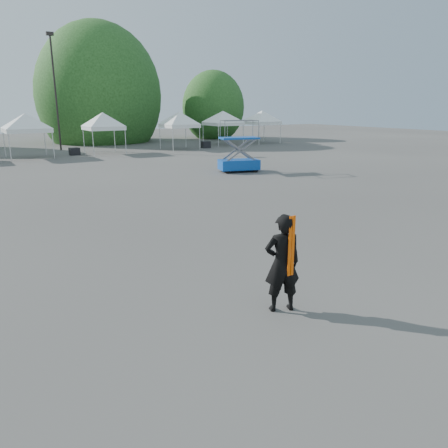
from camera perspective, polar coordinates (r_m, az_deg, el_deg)
ground at (r=11.47m, az=1.01°, el=-4.83°), size 120.00×120.00×0.00m
light_pole_east at (r=41.95m, az=-21.23°, el=16.51°), size 0.60×0.25×9.80m
tree_mid_e at (r=50.24m, az=-15.97°, el=15.81°), size 5.12×5.12×7.79m
tree_far_e at (r=53.80m, az=-1.41°, el=15.01°), size 3.84×3.84×5.84m
tent_e at (r=36.58m, az=-24.53°, el=12.62°), size 4.48×4.48×3.88m
tent_f at (r=37.84m, az=-15.57°, el=13.46°), size 4.04×4.04×3.88m
tent_g at (r=40.42m, az=-5.89°, el=14.02°), size 4.05×4.05×3.88m
tent_h at (r=44.66m, az=-0.13°, el=14.22°), size 4.44×4.44×3.88m
tent_extra_8 at (r=46.96m, az=5.00°, el=14.22°), size 4.23×4.23×3.88m
man at (r=8.57m, az=7.63°, el=-5.08°), size 0.84×0.69×1.97m
scissor_lift at (r=26.52m, az=1.98°, el=10.12°), size 2.60×1.80×3.05m
crate_mid at (r=37.54m, az=-18.94°, el=8.96°), size 0.79×0.63×0.60m
crate_east at (r=41.59m, az=-2.40°, el=10.32°), size 0.85×0.69×0.61m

